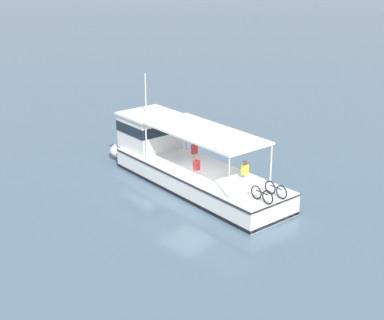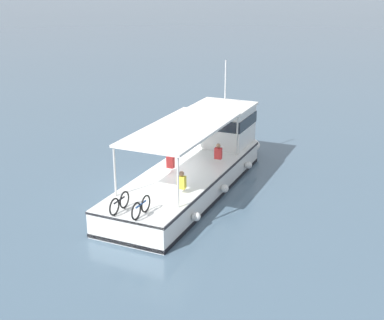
# 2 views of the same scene
# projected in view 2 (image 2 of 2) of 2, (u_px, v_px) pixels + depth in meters

# --- Properties ---
(ground_plane) EXTENTS (400.00, 400.00, 0.00)m
(ground_plane) POSITION_uv_depth(u_px,v_px,m) (161.00, 193.00, 23.93)
(ground_plane) COLOR slate
(ferry_main) EXTENTS (4.31, 13.00, 5.32)m
(ferry_main) POSITION_uv_depth(u_px,v_px,m) (201.00, 161.00, 24.92)
(ferry_main) COLOR white
(ferry_main) RESTS_ON ground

